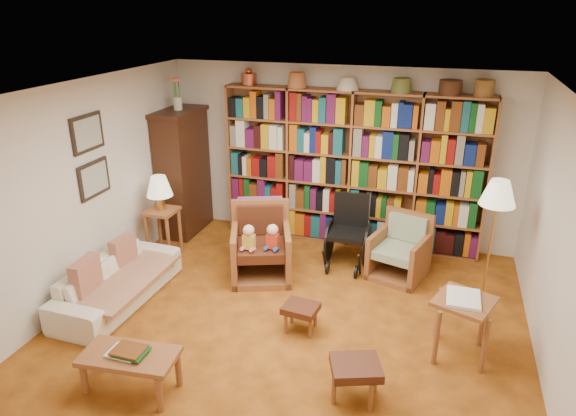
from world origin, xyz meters
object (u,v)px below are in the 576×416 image
at_px(floor_lamp, 498,198).
at_px(footstool_b, 356,370).
at_px(side_table_lamp, 163,222).
at_px(sofa, 118,282).
at_px(armchair_leather, 264,246).
at_px(wheelchair, 348,233).
at_px(footstool_a, 301,310).
at_px(armchair_sage, 399,252).
at_px(side_table_papers, 463,309).
at_px(coffee_table, 130,359).

relative_size(floor_lamp, footstool_b, 2.81).
bearing_deg(side_table_lamp, footstool_b, -33.18).
bearing_deg(sofa, armchair_leather, -49.06).
xyz_separation_m(armchair_leather, wheelchair, (0.98, 0.60, 0.05)).
relative_size(floor_lamp, footstool_a, 3.81).
height_order(side_table_lamp, armchair_sage, armchair_sage).
bearing_deg(side_table_papers, armchair_sage, 116.27).
relative_size(side_table_papers, coffee_table, 0.75).
bearing_deg(side_table_papers, wheelchair, 131.78).
bearing_deg(coffee_table, armchair_leather, 80.50).
bearing_deg(sofa, floor_lamp, -70.55).
distance_m(side_table_lamp, footstool_a, 2.58).
distance_m(side_table_lamp, side_table_papers, 4.05).
relative_size(sofa, armchair_sage, 2.08).
distance_m(side_table_papers, footstool_a, 1.63).
xyz_separation_m(sofa, footstool_a, (2.20, 0.08, -0.01)).
xyz_separation_m(floor_lamp, footstool_a, (-1.89, -1.25, -1.03)).
height_order(sofa, coffee_table, sofa).
bearing_deg(armchair_sage, floor_lamp, -17.98).
relative_size(sofa, wheelchair, 1.82).
distance_m(sofa, armchair_leather, 1.81).
bearing_deg(side_table_lamp, armchair_sage, 7.76).
bearing_deg(armchair_sage, wheelchair, 172.54).
bearing_deg(sofa, footstool_b, -102.97).
relative_size(sofa, armchair_leather, 1.73).
distance_m(armchair_leather, side_table_papers, 2.62).
bearing_deg(armchair_leather, armchair_sage, 17.08).
xyz_separation_m(wheelchair, side_table_papers, (1.43, -1.60, 0.09)).
relative_size(armchair_leather, wheelchair, 1.05).
height_order(footstool_b, coffee_table, coffee_table).
bearing_deg(footstool_a, coffee_table, -132.21).
xyz_separation_m(side_table_lamp, armchair_sage, (3.16, 0.43, -0.18)).
relative_size(side_table_lamp, coffee_table, 0.76).
xyz_separation_m(armchair_sage, footstool_a, (-0.86, -1.58, -0.06)).
bearing_deg(floor_lamp, coffee_table, -140.14).
height_order(side_table_lamp, armchair_leather, armchair_leather).
bearing_deg(armchair_leather, coffee_table, -99.50).
height_order(wheelchair, footstool_a, wheelchair).
relative_size(wheelchair, coffee_table, 1.07).
bearing_deg(armchair_sage, footstool_b, -92.96).
relative_size(armchair_leather, footstool_b, 1.90).
relative_size(wheelchair, side_table_papers, 1.43).
bearing_deg(footstool_b, coffee_table, -165.64).
xyz_separation_m(side_table_lamp, footstool_b, (3.03, -1.98, -0.19)).
relative_size(side_table_lamp, armchair_leather, 0.67).
bearing_deg(armchair_leather, footstool_b, -51.02).
xyz_separation_m(side_table_lamp, side_table_papers, (3.91, -1.08, 0.04)).
bearing_deg(armchair_leather, sofa, -140.46).
height_order(sofa, armchair_leather, armchair_leather).
bearing_deg(floor_lamp, side_table_papers, -103.11).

